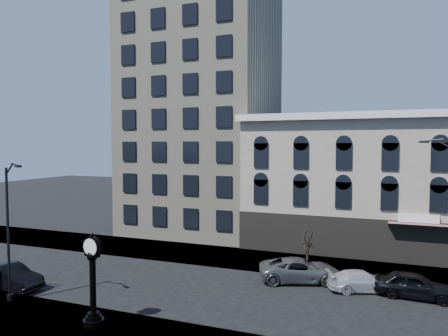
% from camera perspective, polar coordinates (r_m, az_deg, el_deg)
% --- Properties ---
extents(ground, '(160.00, 160.00, 0.00)m').
position_cam_1_polar(ground, '(28.74, -6.80, -16.49)').
color(ground, black).
rests_on(ground, ground).
extents(sidewalk_far, '(160.00, 6.00, 0.12)m').
position_cam_1_polar(sidewalk_far, '(35.69, -0.80, -12.43)').
color(sidewalk_far, gray).
rests_on(sidewalk_far, ground).
extents(cream_tower, '(15.90, 15.40, 42.50)m').
position_cam_1_polar(cream_tower, '(47.74, -3.04, 14.85)').
color(cream_tower, '#BAB195').
rests_on(cream_tower, ground).
extents(victorian_row, '(22.60, 11.19, 12.50)m').
position_cam_1_polar(victorian_row, '(40.12, 19.68, -2.24)').
color(victorian_row, '#AB9F8D').
rests_on(victorian_row, ground).
extents(street_clock, '(1.12, 1.12, 4.95)m').
position_cam_1_polar(street_clock, '(23.14, -18.23, -15.40)').
color(street_clock, black).
rests_on(street_clock, sidewalk_near).
extents(street_lamp_near, '(2.14, 1.06, 8.71)m').
position_cam_1_polar(street_lamp_near, '(27.11, -28.16, -3.49)').
color(street_lamp_near, black).
rests_on(street_lamp_near, sidewalk_near).
extents(street_lamp_far, '(2.61, 0.89, 10.22)m').
position_cam_1_polar(street_lamp_far, '(30.63, 28.73, -0.64)').
color(street_lamp_far, black).
rests_on(street_lamp_far, sidewalk_far).
extents(bare_tree_far, '(1.90, 1.90, 3.26)m').
position_cam_1_polar(bare_tree_far, '(32.46, 11.85, -9.51)').
color(bare_tree_far, black).
rests_on(bare_tree_far, sidewalk_far).
extents(car_near_b, '(5.10, 2.16, 1.64)m').
position_cam_1_polar(car_near_b, '(31.54, -28.34, -13.49)').
color(car_near_b, black).
rests_on(car_near_b, ground).
extents(car_far_a, '(6.36, 4.39, 1.61)m').
position_cam_1_polar(car_far_a, '(29.88, 10.83, -14.12)').
color(car_far_a, '#595B60').
rests_on(car_far_a, ground).
extents(car_far_b, '(4.94, 3.39, 1.33)m').
position_cam_1_polar(car_far_b, '(29.12, 19.14, -15.00)').
color(car_far_b, silver).
rests_on(car_far_b, ground).
extents(car_far_c, '(4.89, 2.21, 1.63)m').
position_cam_1_polar(car_far_c, '(29.09, 25.53, -14.85)').
color(car_far_c, black).
rests_on(car_far_c, ground).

